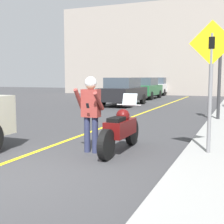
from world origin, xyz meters
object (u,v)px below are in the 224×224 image
(parked_car_black, at_px, (123,91))
(parked_car_green, at_px, (145,88))
(crossing_sign, at_px, (211,74))
(traffic_light, at_px, (220,59))
(person_biker, at_px, (91,106))
(parked_car_white, at_px, (158,86))
(motorcycle, at_px, (121,130))

(parked_car_black, height_order, parked_car_green, same)
(crossing_sign, height_order, traffic_light, traffic_light)
(crossing_sign, bearing_deg, person_biker, -169.60)
(parked_car_white, bearing_deg, crossing_sign, -73.43)
(parked_car_green, bearing_deg, crossing_sign, -69.44)
(crossing_sign, height_order, parked_car_black, crossing_sign)
(crossing_sign, distance_m, parked_car_white, 23.88)
(traffic_light, bearing_deg, parked_car_black, 137.54)
(parked_car_black, relative_size, parked_car_white, 1.00)
(motorcycle, xyz_separation_m, parked_car_white, (-4.88, 22.98, 0.34))
(parked_car_black, relative_size, parked_car_green, 1.00)
(motorcycle, bearing_deg, parked_car_green, 104.66)
(parked_car_green, bearing_deg, person_biker, -77.41)
(crossing_sign, relative_size, parked_car_green, 0.65)
(person_biker, distance_m, traffic_light, 6.70)
(parked_car_black, bearing_deg, motorcycle, -69.87)
(person_biker, relative_size, parked_car_black, 0.41)
(person_biker, height_order, crossing_sign, crossing_sign)
(motorcycle, relative_size, traffic_light, 0.71)
(person_biker, distance_m, crossing_sign, 2.65)
(person_biker, bearing_deg, motorcycle, 30.76)
(traffic_light, relative_size, parked_car_black, 0.77)
(motorcycle, xyz_separation_m, parked_car_green, (-4.54, 17.36, 0.34))
(parked_car_black, bearing_deg, parked_car_white, 93.87)
(parked_car_green, height_order, parked_car_white, same)
(person_biker, relative_size, crossing_sign, 0.63)
(parked_car_black, distance_m, parked_car_white, 11.89)
(parked_car_black, height_order, parked_car_white, same)
(motorcycle, distance_m, person_biker, 0.87)
(traffic_light, height_order, parked_car_black, traffic_light)
(motorcycle, bearing_deg, crossing_sign, 3.34)
(parked_car_black, bearing_deg, crossing_sign, -61.40)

